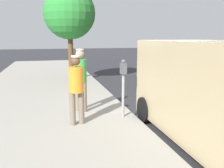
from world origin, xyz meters
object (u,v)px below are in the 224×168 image
pedestrian_in_green (80,76)px  street_tree (70,14)px  parking_meter_near (123,78)px  pedestrian_in_orange (76,86)px

pedestrian_in_green → street_tree: bearing=-92.2°
parking_meter_near → pedestrian_in_green: (1.00, -0.78, -0.01)m
pedestrian_in_green → pedestrian_in_orange: (0.23, 1.04, -0.06)m
parking_meter_near → pedestrian_in_orange: 1.26m
pedestrian_in_green → pedestrian_in_orange: bearing=77.7°
parking_meter_near → pedestrian_in_orange: (1.23, 0.26, -0.08)m
street_tree → pedestrian_in_orange: bearing=86.1°
parking_meter_near → pedestrian_in_orange: pedestrian_in_orange is taller
parking_meter_near → pedestrian_in_green: pedestrian_in_green is taller
parking_meter_near → pedestrian_in_green: bearing=-38.0°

